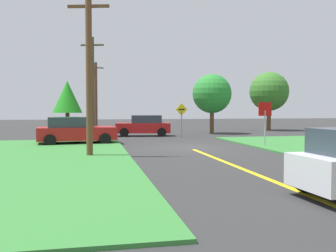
{
  "coord_description": "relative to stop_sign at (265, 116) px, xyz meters",
  "views": [
    {
      "loc": [
        -5.05,
        -19.41,
        2.06
      ],
      "look_at": [
        -0.46,
        3.39,
        1.03
      ],
      "focal_mm": 39.84,
      "sensor_mm": 36.0,
      "label": 1
    }
  ],
  "objects": [
    {
      "name": "utility_pole_near",
      "position": [
        -9.37,
        -2.39,
        1.93
      ],
      "size": [
        1.77,
        0.56,
        7.05
      ],
      "color": "brown",
      "rests_on": "ground"
    },
    {
      "name": "oak_tree_left",
      "position": [
        7.81,
        15.2,
        2.09
      ],
      "size": [
        3.82,
        3.82,
        5.76
      ],
      "color": "brown",
      "rests_on": "ground"
    },
    {
      "name": "car_approaching_junction",
      "position": [
        -5.35,
        9.84,
        -0.93
      ],
      "size": [
        4.35,
        2.3,
        1.62
      ],
      "rotation": [
        0.0,
        0.0,
        3.03
      ],
      "color": "red",
      "rests_on": "ground"
    },
    {
      "name": "ground_plane",
      "position": [
        -4.16,
        0.52,
        -1.73
      ],
      "size": [
        120.0,
        120.0,
        0.0
      ],
      "primitive_type": "plane",
      "color": "#2E2E2E"
    },
    {
      "name": "utility_pole_mid",
      "position": [
        -9.24,
        10.86,
        2.24
      ],
      "size": [
        1.77,
        0.59,
        7.69
      ],
      "color": "#4C452A",
      "rests_on": "ground"
    },
    {
      "name": "oak_tree_right",
      "position": [
        -11.7,
        19.09,
        1.57
      ],
      "size": [
        2.88,
        2.88,
        4.92
      ],
      "color": "brown",
      "rests_on": "ground"
    },
    {
      "name": "stop_sign",
      "position": [
        0.0,
        0.0,
        0.0
      ],
      "size": [
        0.75,
        0.07,
        2.46
      ],
      "rotation": [
        0.0,
        0.0,
        3.09
      ],
      "color": "#9EA0A8",
      "rests_on": "ground"
    },
    {
      "name": "lane_stripe_center",
      "position": [
        -4.16,
        -7.48,
        -1.73
      ],
      "size": [
        0.2,
        14.0,
        0.01
      ],
      "primitive_type": "cube",
      "color": "yellow",
      "rests_on": "ground"
    },
    {
      "name": "utility_pole_far",
      "position": [
        -8.9,
        24.1,
        2.04
      ],
      "size": [
        1.78,
        0.52,
        7.37
      ],
      "color": "brown",
      "rests_on": "ground"
    },
    {
      "name": "parked_car_near_building",
      "position": [
        -10.29,
        3.86,
        -0.92
      ],
      "size": [
        4.72,
        2.6,
        1.62
      ],
      "rotation": [
        0.0,
        0.0,
        0.12
      ],
      "color": "red",
      "rests_on": "ground"
    },
    {
      "name": "pine_tree_center",
      "position": [
        0.77,
        11.63,
        1.67
      ],
      "size": [
        3.34,
        3.34,
        5.09
      ],
      "color": "brown",
      "rests_on": "ground"
    },
    {
      "name": "direction_sign",
      "position": [
        -2.83,
        7.78,
        -0.16
      ],
      "size": [
        0.9,
        0.11,
        2.52
      ],
      "color": "slate",
      "rests_on": "ground"
    }
  ]
}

